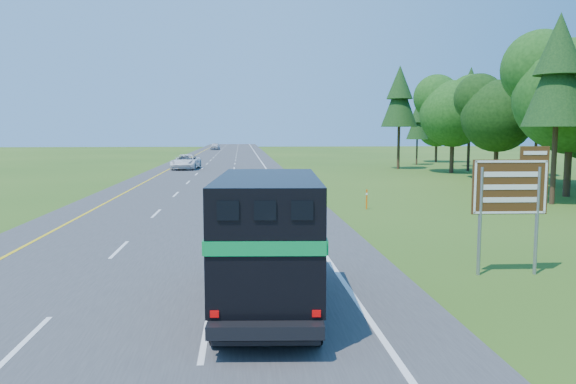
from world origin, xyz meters
The scene contains 9 objects.
ground centered at (0.00, 0.00, 0.00)m, with size 300.00×300.00×0.00m, color #2A5015.
road centered at (0.00, 50.00, 0.02)m, with size 15.00×260.00×0.04m, color #38383A.
lane_markings centered at (0.00, 50.00, 0.04)m, with size 11.15×260.00×0.01m.
tree_wall_right centered at (26.00, 30.00, 6.00)m, with size 16.00×100.00×12.00m, color #143D10, non-canonical shape.
horse_truck centered at (3.26, 3.95, 1.77)m, with size 2.76×7.45×3.24m.
white_suv centered at (-3.59, 54.62, 0.87)m, with size 2.75×5.97×1.66m, color white.
far_car centered at (-3.29, 121.96, 0.84)m, with size 1.90×4.72×1.61m, color silver.
exit_sign centered at (10.63, 6.50, 2.52)m, with size 2.29×0.17×3.88m.
delineator centered at (9.56, 20.96, 0.59)m, with size 0.09×0.05×1.11m.
Camera 1 is at (2.61, -9.48, 4.32)m, focal length 35.00 mm.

